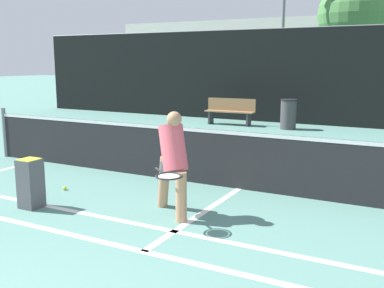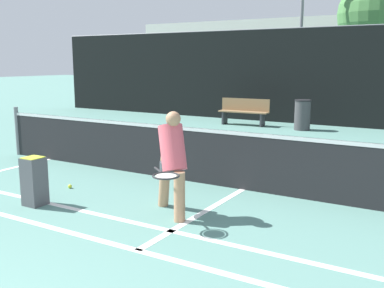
# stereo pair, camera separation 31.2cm
# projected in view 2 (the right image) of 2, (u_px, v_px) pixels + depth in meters

# --- Properties ---
(court_baseline_near) EXTENTS (11.00, 0.10, 0.01)m
(court_baseline_near) POSITION_uv_depth(u_px,v_px,m) (138.00, 250.00, 4.96)
(court_baseline_near) COLOR white
(court_baseline_near) RESTS_ON ground
(court_service_line) EXTENTS (8.25, 0.10, 0.01)m
(court_service_line) POSITION_uv_depth(u_px,v_px,m) (171.00, 231.00, 5.53)
(court_service_line) COLOR white
(court_service_line) RESTS_ON ground
(court_center_mark) EXTENTS (0.10, 2.80, 0.01)m
(court_center_mark) POSITION_uv_depth(u_px,v_px,m) (200.00, 214.00, 6.14)
(court_center_mark) COLOR white
(court_center_mark) RESTS_ON ground
(net) EXTENTS (11.09, 0.09, 1.07)m
(net) POSITION_uv_depth(u_px,v_px,m) (243.00, 159.00, 7.23)
(net) COLOR slate
(net) RESTS_ON ground
(fence_back) EXTENTS (24.00, 0.06, 3.16)m
(fence_back) POSITION_uv_depth(u_px,v_px,m) (353.00, 77.00, 13.99)
(fence_back) COLOR black
(fence_back) RESTS_ON ground
(player_practicing) EXTENTS (0.89, 1.08, 1.43)m
(player_practicing) POSITION_uv_depth(u_px,v_px,m) (172.00, 160.00, 5.98)
(player_practicing) COLOR tan
(player_practicing) RESTS_ON ground
(tennis_ball_scattered_5) EXTENTS (0.07, 0.07, 0.07)m
(tennis_ball_scattered_5) POSITION_uv_depth(u_px,v_px,m) (70.00, 186.00, 7.39)
(tennis_ball_scattered_5) COLOR #D1E033
(tennis_ball_scattered_5) RESTS_ON ground
(ball_hopper) EXTENTS (0.28, 0.28, 0.71)m
(ball_hopper) POSITION_uv_depth(u_px,v_px,m) (34.00, 180.00, 6.48)
(ball_hopper) COLOR #4C4C51
(ball_hopper) RESTS_ON ground
(courtside_bench) EXTENTS (1.67, 0.46, 0.86)m
(courtside_bench) POSITION_uv_depth(u_px,v_px,m) (244.00, 111.00, 14.66)
(courtside_bench) COLOR olive
(courtside_bench) RESTS_ON ground
(trash_bin) EXTENTS (0.50, 0.50, 0.92)m
(trash_bin) POSITION_uv_depth(u_px,v_px,m) (302.00, 115.00, 13.61)
(trash_bin) COLOR #3F3F42
(trash_bin) RESTS_ON ground
(parked_car) EXTENTS (1.72, 4.25, 1.36)m
(parked_car) POSITION_uv_depth(u_px,v_px,m) (295.00, 101.00, 17.26)
(parked_car) COLOR navy
(parked_car) RESTS_ON ground
(floodlight_mast) EXTENTS (1.10, 0.24, 7.48)m
(floodlight_mast) POSITION_uv_depth(u_px,v_px,m) (302.00, 0.00, 20.53)
(floodlight_mast) COLOR slate
(floodlight_mast) RESTS_ON ground
(tree_west) EXTENTS (3.35, 3.35, 5.90)m
(tree_west) POSITION_uv_depth(u_px,v_px,m) (375.00, 14.00, 20.74)
(tree_west) COLOR brown
(tree_west) RESTS_ON ground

